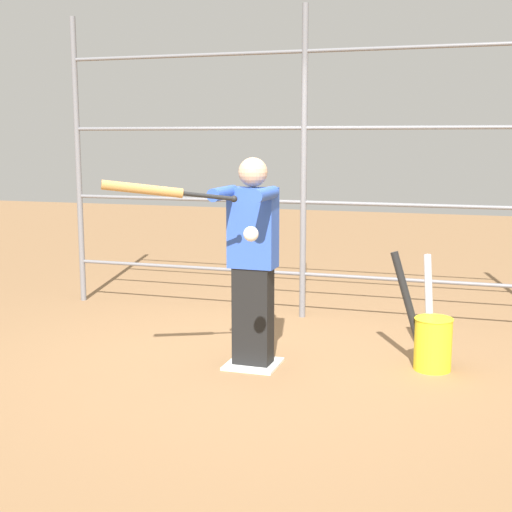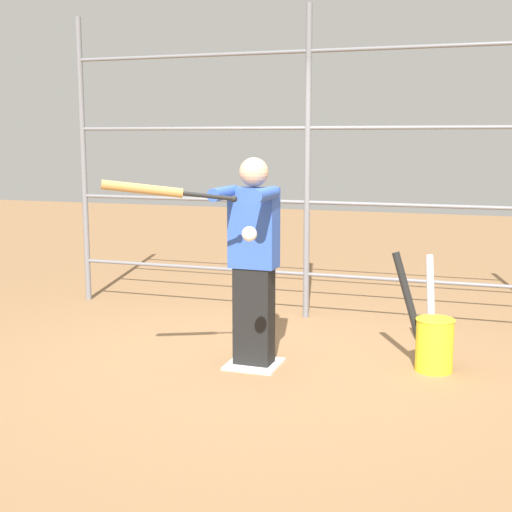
{
  "view_description": "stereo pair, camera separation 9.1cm",
  "coord_description": "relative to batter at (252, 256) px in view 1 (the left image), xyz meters",
  "views": [
    {
      "loc": [
        -1.64,
        5.1,
        1.76
      ],
      "look_at": [
        -0.14,
        0.36,
        0.93
      ],
      "focal_mm": 50.0,
      "sensor_mm": 36.0,
      "label": 1
    },
    {
      "loc": [
        -1.72,
        5.07,
        1.76
      ],
      "look_at": [
        -0.14,
        0.36,
        0.93
      ],
      "focal_mm": 50.0,
      "sensor_mm": 36.0,
      "label": 2
    }
  ],
  "objects": [
    {
      "name": "fence_backstop",
      "position": [
        0.0,
        -1.62,
        0.62
      ],
      "size": [
        4.99,
        0.06,
        2.99
      ],
      "color": "slate",
      "rests_on": "ground"
    },
    {
      "name": "baseball_bat_swinging",
      "position": [
        0.47,
        0.71,
        0.54
      ],
      "size": [
        0.8,
        0.54,
        0.17
      ],
      "color": "black"
    },
    {
      "name": "home_plate",
      "position": [
        0.0,
        -0.02,
        -0.86
      ],
      "size": [
        0.4,
        0.4,
        0.02
      ],
      "color": "white",
      "rests_on": "ground"
    },
    {
      "name": "bat_bucket",
      "position": [
        -1.32,
        -0.35,
        -0.63
      ],
      "size": [
        0.5,
        0.55,
        0.9
      ],
      "color": "yellow",
      "rests_on": "ground"
    },
    {
      "name": "softball_in_flight",
      "position": [
        -0.28,
        0.89,
        0.29
      ],
      "size": [
        0.1,
        0.1,
        0.1
      ],
      "color": "white"
    },
    {
      "name": "ground_plane",
      "position": [
        0.0,
        -0.02,
        -0.87
      ],
      "size": [
        24.0,
        24.0,
        0.0
      ],
      "primitive_type": "plane",
      "color": "olive"
    },
    {
      "name": "batter",
      "position": [
        0.0,
        0.0,
        0.0
      ],
      "size": [
        0.41,
        0.54,
        1.61
      ],
      "color": "black",
      "rests_on": "ground"
    }
  ]
}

